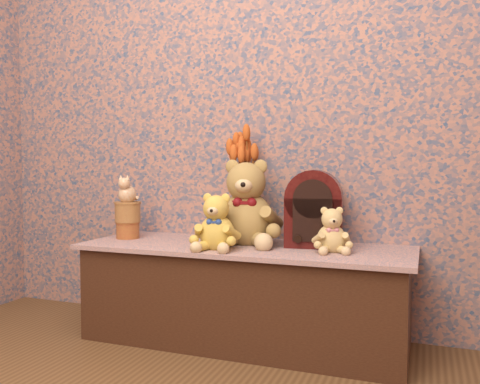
{
  "coord_description": "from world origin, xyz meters",
  "views": [
    {
      "loc": [
        0.76,
        -0.82,
        0.79
      ],
      "look_at": [
        0.0,
        1.2,
        0.68
      ],
      "focal_mm": 37.36,
      "sensor_mm": 36.0,
      "label": 1
    }
  ],
  "objects_px": {
    "teddy_medium": "(217,219)",
    "biscuit_tin_lower": "(128,230)",
    "teddy_large": "(247,199)",
    "teddy_small": "(332,228)",
    "cat_figurine": "(127,188)",
    "cathedral_radio": "(314,208)",
    "ceramic_vase": "(244,219)"
  },
  "relations": [
    {
      "from": "teddy_medium",
      "to": "biscuit_tin_lower",
      "type": "relative_size",
      "value": 2.29
    },
    {
      "from": "teddy_large",
      "to": "teddy_small",
      "type": "xyz_separation_m",
      "value": [
        0.4,
        -0.08,
        -0.11
      ]
    },
    {
      "from": "biscuit_tin_lower",
      "to": "teddy_large",
      "type": "bearing_deg",
      "value": 4.7
    },
    {
      "from": "biscuit_tin_lower",
      "to": "cat_figurine",
      "type": "bearing_deg",
      "value": 0.0
    },
    {
      "from": "cathedral_radio",
      "to": "teddy_large",
      "type": "bearing_deg",
      "value": 179.29
    },
    {
      "from": "teddy_small",
      "to": "ceramic_vase",
      "type": "height_order",
      "value": "ceramic_vase"
    },
    {
      "from": "ceramic_vase",
      "to": "biscuit_tin_lower",
      "type": "xyz_separation_m",
      "value": [
        -0.55,
        -0.14,
        -0.06
      ]
    },
    {
      "from": "teddy_small",
      "to": "cathedral_radio",
      "type": "relative_size",
      "value": 0.59
    },
    {
      "from": "teddy_large",
      "to": "teddy_small",
      "type": "height_order",
      "value": "teddy_large"
    },
    {
      "from": "teddy_large",
      "to": "cathedral_radio",
      "type": "distance_m",
      "value": 0.31
    },
    {
      "from": "teddy_small",
      "to": "teddy_large",
      "type": "bearing_deg",
      "value": 149.51
    },
    {
      "from": "ceramic_vase",
      "to": "cat_figurine",
      "type": "relative_size",
      "value": 1.5
    },
    {
      "from": "teddy_large",
      "to": "biscuit_tin_lower",
      "type": "height_order",
      "value": "teddy_large"
    },
    {
      "from": "teddy_large",
      "to": "cat_figurine",
      "type": "bearing_deg",
      "value": 172.01
    },
    {
      "from": "cathedral_radio",
      "to": "biscuit_tin_lower",
      "type": "height_order",
      "value": "cathedral_radio"
    },
    {
      "from": "ceramic_vase",
      "to": "cat_figurine",
      "type": "xyz_separation_m",
      "value": [
        -0.55,
        -0.14,
        0.14
      ]
    },
    {
      "from": "teddy_large",
      "to": "cathedral_radio",
      "type": "height_order",
      "value": "teddy_large"
    },
    {
      "from": "teddy_medium",
      "to": "ceramic_vase",
      "type": "height_order",
      "value": "teddy_medium"
    },
    {
      "from": "teddy_small",
      "to": "cathedral_radio",
      "type": "xyz_separation_m",
      "value": [
        -0.1,
        0.11,
        0.07
      ]
    },
    {
      "from": "teddy_medium",
      "to": "teddy_large",
      "type": "bearing_deg",
      "value": 63.22
    },
    {
      "from": "cathedral_radio",
      "to": "biscuit_tin_lower",
      "type": "distance_m",
      "value": 0.91
    },
    {
      "from": "cathedral_radio",
      "to": "teddy_medium",
      "type": "bearing_deg",
      "value": -156.95
    },
    {
      "from": "biscuit_tin_lower",
      "to": "cat_figurine",
      "type": "height_order",
      "value": "cat_figurine"
    },
    {
      "from": "teddy_medium",
      "to": "biscuit_tin_lower",
      "type": "height_order",
      "value": "teddy_medium"
    },
    {
      "from": "teddy_medium",
      "to": "cathedral_radio",
      "type": "xyz_separation_m",
      "value": [
        0.37,
        0.21,
        0.04
      ]
    },
    {
      "from": "cat_figurine",
      "to": "cathedral_radio",
      "type": "bearing_deg",
      "value": -2.27
    },
    {
      "from": "teddy_large",
      "to": "teddy_medium",
      "type": "height_order",
      "value": "teddy_large"
    },
    {
      "from": "teddy_medium",
      "to": "ceramic_vase",
      "type": "distance_m",
      "value": 0.28
    },
    {
      "from": "teddy_medium",
      "to": "cathedral_radio",
      "type": "relative_size",
      "value": 0.76
    },
    {
      "from": "teddy_large",
      "to": "biscuit_tin_lower",
      "type": "relative_size",
      "value": 3.67
    },
    {
      "from": "teddy_small",
      "to": "biscuit_tin_lower",
      "type": "height_order",
      "value": "teddy_small"
    },
    {
      "from": "teddy_medium",
      "to": "teddy_small",
      "type": "height_order",
      "value": "teddy_medium"
    }
  ]
}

